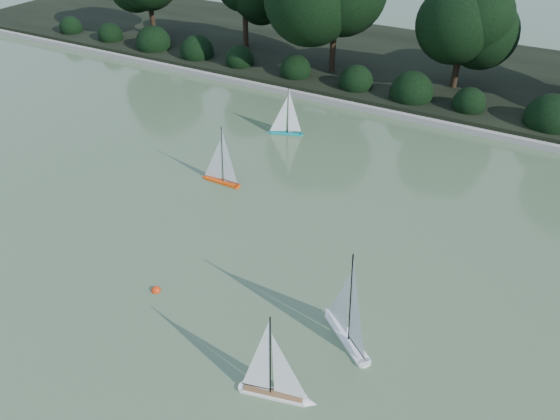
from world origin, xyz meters
name	(u,v)px	position (x,y,z in m)	size (l,w,h in m)	color
ground	(228,302)	(0.00, 0.00, 0.00)	(80.00, 80.00, 0.00)	#3C5432
pond_coping	(397,114)	(0.00, 9.00, 0.09)	(40.00, 0.35, 0.18)	gray
far_bank	(435,71)	(0.00, 13.00, 0.15)	(40.00, 8.00, 0.30)	black
tree_line	(475,11)	(1.23, 11.44, 2.64)	(26.31, 3.93, 4.39)	black
shrub_hedge	(408,92)	(0.00, 9.90, 0.45)	(29.10, 1.10, 1.10)	black
sailboat_white_a	(345,321)	(2.09, 0.28, 0.31)	(1.23, 1.02, 1.95)	white
sailboat_white_b	(279,385)	(1.76, -1.29, 0.25)	(1.20, 0.46, 1.64)	white
sailboat_orange	(218,173)	(-2.49, 3.34, 0.24)	(1.12, 0.19, 1.54)	#F04407
sailboat_teal	(283,126)	(-2.38, 6.36, 0.23)	(1.04, 0.50, 1.44)	teal
race_buoy	(156,291)	(-1.31, -0.40, 0.00)	(0.17, 0.17, 0.17)	red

